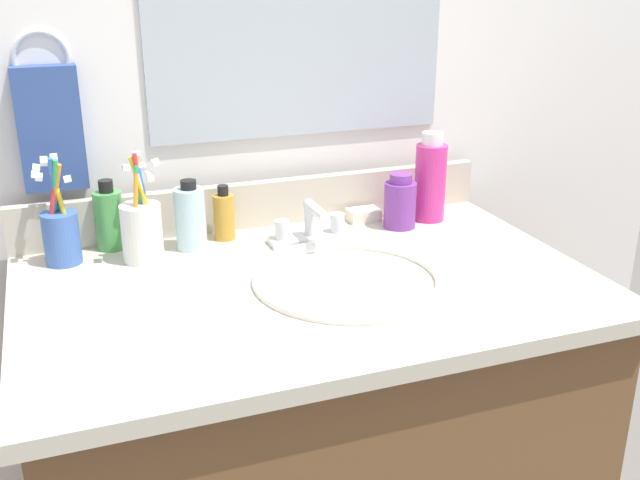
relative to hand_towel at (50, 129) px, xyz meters
name	(u,v)px	position (x,y,z in m)	size (l,w,h in m)	color
vanity_cabinet	(310,477)	(0.37, -0.32, -0.62)	(0.91, 0.56, 0.74)	brown
countertop	(309,288)	(0.37, -0.32, -0.23)	(0.95, 0.61, 0.03)	beige
backsplash	(260,204)	(0.37, -0.02, -0.17)	(0.95, 0.02, 0.09)	beige
back_wall	(254,269)	(0.37, 0.04, -0.34)	(2.05, 0.04, 1.30)	white
towel_ring	(41,58)	(0.00, 0.02, 0.12)	(0.10, 0.10, 0.01)	silver
hand_towel	(50,129)	(0.00, 0.00, 0.00)	(0.11, 0.04, 0.22)	#334C8C
sink_basin	(350,297)	(0.44, -0.34, -0.25)	(0.33, 0.33, 0.11)	white
faucet	(311,228)	(0.44, -0.15, -0.19)	(0.16, 0.10, 0.08)	silver
bottle_soap_pink	(430,180)	(0.71, -0.11, -0.14)	(0.06, 0.06, 0.18)	#D8338C
bottle_toner_green	(109,219)	(0.08, -0.05, -0.16)	(0.05, 0.05, 0.13)	#4C9E4C
bottle_cream_purple	(400,203)	(0.63, -0.13, -0.17)	(0.06, 0.06, 0.11)	#7A3899
bottle_gel_clear	(190,218)	(0.22, -0.10, -0.16)	(0.06, 0.06, 0.13)	silver
bottle_oil_amber	(224,216)	(0.29, -0.07, -0.17)	(0.04, 0.04, 0.11)	gold
cup_blue_plastic	(60,232)	(-0.01, -0.09, -0.16)	(0.07, 0.08, 0.19)	#3F66B7
cup_white_ceramic	(142,229)	(0.13, -0.13, -0.16)	(0.08, 0.08, 0.20)	white
soap_bar	(364,215)	(0.58, -0.07, -0.21)	(0.06, 0.04, 0.02)	white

